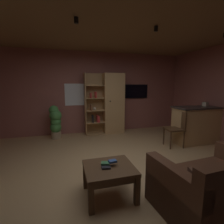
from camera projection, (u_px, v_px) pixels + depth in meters
floor at (118, 171)px, 3.18m from camera, size 6.26×5.50×0.02m
wall_back at (92, 93)px, 5.60m from camera, size 6.38×0.06×2.65m
ceiling at (119, 19)px, 2.75m from camera, size 6.26×5.50×0.02m
window_pane_back at (75, 95)px, 5.42m from camera, size 0.63×0.01×0.70m
bookshelf_cabinet at (111, 104)px, 5.55m from camera, size 1.28×0.41×1.96m
kitchen_bar_counter at (200, 124)px, 4.67m from camera, size 1.52×0.61×1.01m
tissue_box at (205, 104)px, 4.70m from camera, size 0.14×0.14×0.11m
leather_couch at (216, 187)px, 2.14m from camera, size 1.52×1.04×0.84m
coffee_table at (109, 172)px, 2.39m from camera, size 0.69×0.64×0.45m
table_book_0 at (106, 168)px, 2.32m from camera, size 0.13×0.10×0.02m
table_book_1 at (105, 163)px, 2.40m from camera, size 0.14×0.12×0.03m
table_book_2 at (112, 161)px, 2.40m from camera, size 0.12×0.09×0.03m
dining_chair at (177, 126)px, 4.35m from camera, size 0.46×0.46×0.92m
potted_floor_plant at (55, 121)px, 5.00m from camera, size 0.36×0.36×1.00m
wall_mounted_tv at (136, 91)px, 5.96m from camera, size 0.86×0.06×0.48m
track_light_spot_1 at (76, 20)px, 2.61m from camera, size 0.07×0.07×0.09m
track_light_spot_2 at (156, 29)px, 3.00m from camera, size 0.07×0.07×0.09m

